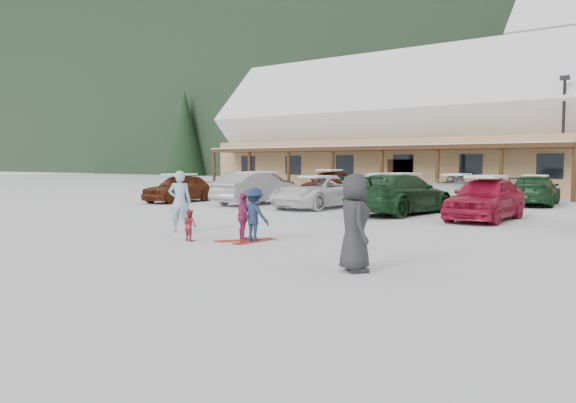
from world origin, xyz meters
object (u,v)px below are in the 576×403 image
Objects in this scene: toddler_red at (190,225)px; parked_car_2 at (318,192)px; adult_skier at (180,201)px; parked_car_1 at (255,188)px; parked_car_11 at (535,190)px; bystander_dark at (355,223)px; parked_car_7 at (264,183)px; parked_car_8 at (329,183)px; parked_car_0 at (180,188)px; child_navy at (254,215)px; day_lodge at (405,136)px; parked_car_4 at (485,198)px; parked_car_9 at (383,187)px; lamp_post at (563,130)px; child_magenta at (243,217)px; parked_car_10 at (457,189)px; parked_car_3 at (400,194)px.

parked_car_2 is at bearing -63.89° from toddler_red.
adult_skier is 0.38× the size of parked_car_1.
bystander_dark is at bearing 86.96° from parked_car_11.
parked_car_7 is 4.47m from parked_car_8.
parked_car_11 is (15.62, 0.90, -0.02)m from parked_car_7.
parked_car_1 is 0.93× the size of parked_car_2.
parked_car_0 is at bearing 13.05° from bystander_dark.
child_navy is at bearing 134.78° from adult_skier.
parked_car_0 is at bearing -100.18° from day_lodge.
parked_car_4 is at bearing 156.24° from parked_car_7.
parked_car_1 reaches higher than parked_car_2.
parked_car_2 is 1.09× the size of parked_car_8.
parked_car_9 is (-3.54, 17.59, 0.29)m from toddler_red.
parked_car_4 is at bearing 176.94° from parked_car_1.
parked_car_4 is (-0.96, 10.70, -0.14)m from bystander_dark.
parked_car_0 is at bearing -121.82° from parked_car_8.
parked_car_4 is 13.97m from parked_car_8.
bystander_dark is at bearing 113.60° from parked_car_9.
day_lodge is at bearing 158.39° from lamp_post.
child_magenta is 16.38m from parked_car_10.
bystander_dark is 0.33× the size of parked_car_3.
parked_car_10 reaches higher than toddler_red.
parked_car_4 reaches higher than child_magenta.
parked_car_1 is (-12.06, 11.54, -0.14)m from bystander_dark.
parked_car_11 reaches higher than toddler_red.
parked_car_8 reaches higher than child_navy.
lamp_post is 1.63× the size of parked_car_0.
parked_car_11 is at bearing -96.11° from child_navy.
parked_car_3 is at bearing 177.74° from parked_car_1.
lamp_post is 3.81× the size of adult_skier.
parked_car_7 is at bearing -52.54° from parked_car_1.
child_navy is (1.44, 0.85, 0.28)m from toddler_red.
adult_skier is (-5.71, -22.94, -2.90)m from lamp_post.
child_navy is at bearing 20.93° from bystander_dark.
bystander_dark is at bearing -87.11° from lamp_post.
parked_car_7 is at bearing -48.64° from child_navy.
parked_car_3 is at bearing -5.35° from parked_car_2.
parked_car_11 is (11.18, 0.35, -0.09)m from parked_car_8.
parked_car_11 is (10.81, 7.47, -0.07)m from parked_car_1.
adult_skier is 17.45m from parked_car_8.
parked_car_8 reaches higher than parked_car_0.
parked_car_9 is (-8.00, 7.90, -0.07)m from parked_car_4.
parked_car_11 reaches higher than child_navy.
parked_car_7 is (-12.52, 7.05, -0.07)m from parked_car_3.
parked_car_3 is (4.17, -0.55, 0.09)m from parked_car_2.
parked_car_1 is at bearing 27.83° from parked_car_11.
parked_car_9 is at bearing -7.95° from parked_car_8.
adult_skier is 18.83m from parked_car_7.
parked_car_0 is (-9.25, 8.43, -0.18)m from adult_skier.
parked_car_2 is at bearing -62.09° from child_navy.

